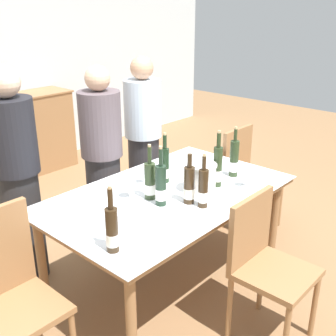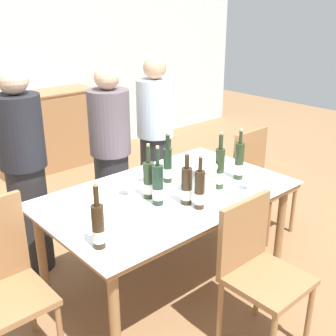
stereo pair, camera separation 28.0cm
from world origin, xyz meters
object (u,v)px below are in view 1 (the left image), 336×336
at_px(sideboard_cabinet, 22,135).
at_px(wine_bottle_4, 189,186).
at_px(ice_bucket, 201,177).
at_px(person_host, 18,179).
at_px(wine_glass_0, 143,170).
at_px(chair_left_end, 8,288).
at_px(wine_bottle_6, 203,189).
at_px(person_guest_right, 143,143).
at_px(wine_bottle_7, 112,230).
at_px(person_guest_left, 103,162).
at_px(chair_right_end, 246,172).
at_px(wine_bottle_5, 150,181).
at_px(wine_bottle_1, 161,186).
at_px(wine_bottle_0, 165,165).
at_px(wine_glass_2, 129,182).
at_px(chair_near_front, 264,259).
at_px(wine_glass_1, 246,174).
at_px(dining_table, 168,201).
at_px(wine_bottle_3, 234,159).
at_px(wine_bottle_2, 218,167).

xyz_separation_m(sideboard_cabinet, wine_bottle_4, (-0.48, -2.95, 0.38)).
height_order(ice_bucket, person_host, person_host).
relative_size(ice_bucket, wine_glass_0, 1.47).
xyz_separation_m(wine_glass_0, chair_left_end, (-1.15, -0.14, -0.29)).
bearing_deg(sideboard_cabinet, wine_bottle_4, -99.15).
bearing_deg(wine_bottle_6, person_guest_right, 62.15).
xyz_separation_m(wine_bottle_7, person_guest_left, (0.79, 1.03, -0.10)).
bearing_deg(person_guest_left, chair_right_end, -31.73).
distance_m(wine_bottle_5, wine_glass_0, 0.25).
bearing_deg(wine_bottle_1, ice_bucket, -10.30).
height_order(wine_bottle_0, wine_bottle_4, wine_bottle_0).
relative_size(wine_bottle_1, wine_glass_2, 2.48).
bearing_deg(wine_bottle_1, chair_near_front, -74.49).
bearing_deg(wine_bottle_1, chair_right_end, 7.56).
height_order(wine_bottle_4, person_guest_right, person_guest_right).
relative_size(person_host, person_guest_left, 1.04).
height_order(wine_bottle_4, wine_glass_1, wine_bottle_4).
height_order(chair_near_front, person_guest_left, person_guest_left).
bearing_deg(wine_bottle_6, wine_bottle_4, 98.91).
height_order(dining_table, chair_left_end, chair_left_end).
relative_size(person_guest_left, person_guest_right, 0.99).
xyz_separation_m(ice_bucket, wine_glass_0, (-0.17, 0.38, 0.00)).
height_order(wine_bottle_0, chair_right_end, wine_bottle_0).
bearing_deg(wine_bottle_4, person_host, 120.01).
relative_size(sideboard_cabinet, wine_bottle_3, 3.31).
bearing_deg(person_host, chair_right_end, -23.13).
height_order(wine_bottle_0, wine_bottle_2, wine_bottle_2).
bearing_deg(chair_near_front, person_host, 112.13).
distance_m(sideboard_cabinet, wine_bottle_1, 2.93).
height_order(wine_glass_0, wine_glass_1, wine_glass_0).
xyz_separation_m(wine_bottle_1, person_guest_left, (0.22, 0.85, -0.11)).
bearing_deg(chair_right_end, wine_bottle_1, -172.44).
xyz_separation_m(chair_right_end, chair_left_end, (-2.30, 0.01, 0.03)).
relative_size(wine_bottle_0, chair_right_end, 0.41).
bearing_deg(person_guest_left, wine_bottle_1, -104.77).
bearing_deg(dining_table, wine_bottle_1, -151.89).
xyz_separation_m(wine_bottle_2, chair_left_end, (-1.47, 0.27, -0.33)).
height_order(sideboard_cabinet, person_host, person_host).
relative_size(wine_bottle_6, chair_right_end, 0.39).
relative_size(wine_bottle_4, wine_glass_2, 2.10).
height_order(sideboard_cabinet, wine_bottle_2, wine_bottle_2).
relative_size(wine_bottle_5, wine_bottle_6, 1.05).
distance_m(wine_bottle_5, wine_bottle_6, 0.36).
distance_m(wine_glass_0, person_guest_right, 0.85).
bearing_deg(person_host, person_guest_left, -7.11).
relative_size(wine_bottle_2, wine_glass_1, 2.99).
bearing_deg(chair_near_front, wine_glass_2, 105.61).
bearing_deg(wine_bottle_0, dining_table, -130.99).
xyz_separation_m(wine_glass_2, chair_left_end, (-0.92, -0.05, -0.30)).
relative_size(wine_bottle_7, chair_near_front, 0.41).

